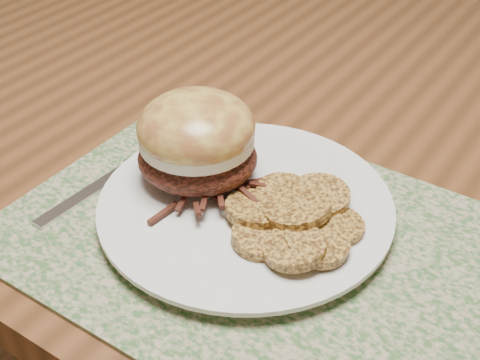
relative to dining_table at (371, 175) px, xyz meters
The scene contains 6 objects.
dining_table is the anchor object (origin of this frame).
placemat 0.27m from the dining_table, 90.41° to the right, with size 0.45×0.33×0.00m, color #3B6132.
dinner_plate 0.25m from the dining_table, 97.30° to the right, with size 0.26×0.26×0.02m, color white.
pork_sandwich 0.28m from the dining_table, 111.44° to the right, with size 0.15×0.15×0.09m.
roasted_potatoes 0.26m from the dining_table, 83.47° to the right, with size 0.15×0.15×0.03m.
fork 0.33m from the dining_table, 122.67° to the right, with size 0.03×0.17×0.00m.
Camera 1 is at (0.24, -0.64, 1.16)m, focal length 50.00 mm.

